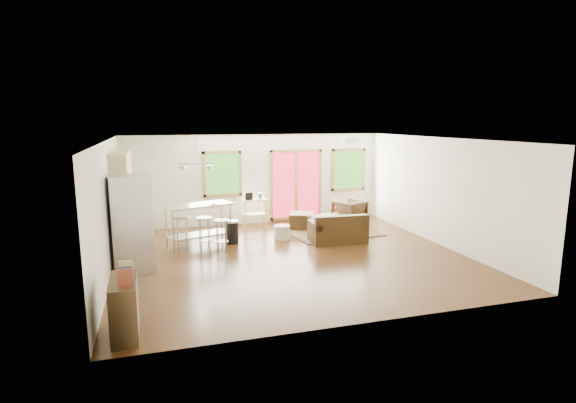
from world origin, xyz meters
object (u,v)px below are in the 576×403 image
object	(u,v)px
kitchen_cart	(254,203)
island	(199,217)
refrigerator	(131,224)
coffee_table	(327,218)
ottoman	(302,221)
rug	(332,232)
armchair	(349,211)
loveseat	(338,231)

from	to	relation	value
kitchen_cart	island	bearing A→B (deg)	-139.10
kitchen_cart	refrigerator	bearing A→B (deg)	-136.66
coffee_table	ottoman	distance (m)	0.75
rug	island	xyz separation A→B (m)	(-3.58, -0.24, 0.69)
armchair	refrigerator	world-z (taller)	refrigerator
island	rug	bearing A→B (deg)	3.83
loveseat	armchair	size ratio (longest dim) A/B	1.77
coffee_table	kitchen_cart	distance (m)	2.12
coffee_table	island	distance (m)	3.58
island	kitchen_cart	distance (m)	2.22
coffee_table	ottoman	xyz separation A→B (m)	(-0.59, 0.44, -0.14)
armchair	refrigerator	bearing A→B (deg)	-1.68
rug	refrigerator	world-z (taller)	refrigerator
refrigerator	island	bearing A→B (deg)	36.22
coffee_table	loveseat	bearing A→B (deg)	-98.88
coffee_table	ottoman	world-z (taller)	ottoman
kitchen_cart	coffee_table	bearing A→B (deg)	-27.49
armchair	kitchen_cart	world-z (taller)	kitchen_cart
coffee_table	ottoman	bearing A→B (deg)	143.11
coffee_table	refrigerator	distance (m)	5.41
ottoman	island	world-z (taller)	island
armchair	refrigerator	distance (m)	6.40
loveseat	refrigerator	size ratio (longest dim) A/B	0.72
loveseat	armchair	world-z (taller)	armchair
loveseat	kitchen_cart	xyz separation A→B (m)	(-1.67, 2.15, 0.41)
loveseat	ottoman	size ratio (longest dim) A/B	2.16
loveseat	coffee_table	xyz separation A→B (m)	(0.19, 1.19, 0.07)
rug	ottoman	bearing A→B (deg)	132.94
ottoman	kitchen_cart	distance (m)	1.44
refrigerator	kitchen_cart	xyz separation A→B (m)	(3.14, 2.96, -0.28)
rug	armchair	size ratio (longest dim) A/B	2.90
armchair	coffee_table	bearing A→B (deg)	4.64
coffee_table	armchair	bearing A→B (deg)	29.31
armchair	ottoman	xyz separation A→B (m)	(-1.47, -0.05, -0.18)
armchair	kitchen_cart	size ratio (longest dim) A/B	0.78
armchair	ottoman	bearing A→B (deg)	-22.80
ottoman	island	xyz separation A→B (m)	(-2.93, -0.93, 0.48)
rug	loveseat	xyz separation A→B (m)	(-0.24, -0.94, 0.28)
rug	ottoman	xyz separation A→B (m)	(-0.64, 0.69, 0.21)
armchair	island	world-z (taller)	island
refrigerator	island	xyz separation A→B (m)	(1.46, 1.51, -0.28)
loveseat	island	size ratio (longest dim) A/B	0.82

